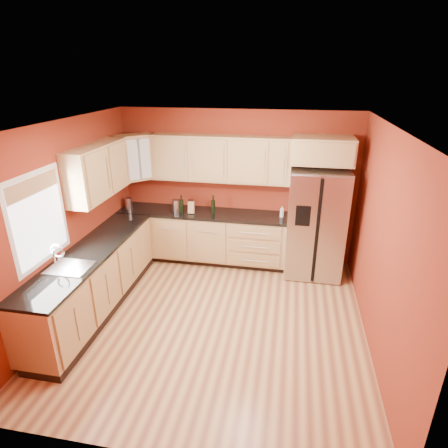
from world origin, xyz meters
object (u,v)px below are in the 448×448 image
(refrigerator, at_px, (316,223))
(knife_block, at_px, (191,207))
(canister_left, at_px, (129,203))
(wine_bottle_a, at_px, (181,204))
(soap_dispenser, at_px, (282,212))

(refrigerator, relative_size, knife_block, 8.80)
(refrigerator, xyz_separation_m, canister_left, (-3.20, 0.01, 0.13))
(refrigerator, xyz_separation_m, wine_bottle_a, (-2.23, -0.01, 0.19))
(knife_block, xyz_separation_m, soap_dispenser, (1.52, 0.08, -0.01))
(soap_dispenser, bearing_deg, canister_left, -178.43)
(refrigerator, relative_size, soap_dispenser, 9.72)
(canister_left, distance_m, soap_dispenser, 2.65)
(wine_bottle_a, bearing_deg, soap_dispenser, 3.05)
(knife_block, distance_m, soap_dispenser, 1.52)
(refrigerator, bearing_deg, soap_dispenser, 171.97)
(wine_bottle_a, relative_size, knife_block, 1.54)
(knife_block, bearing_deg, refrigerator, -3.71)
(refrigerator, bearing_deg, knife_block, 179.99)
(canister_left, bearing_deg, refrigerator, -0.09)
(canister_left, bearing_deg, soap_dispenser, 1.57)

